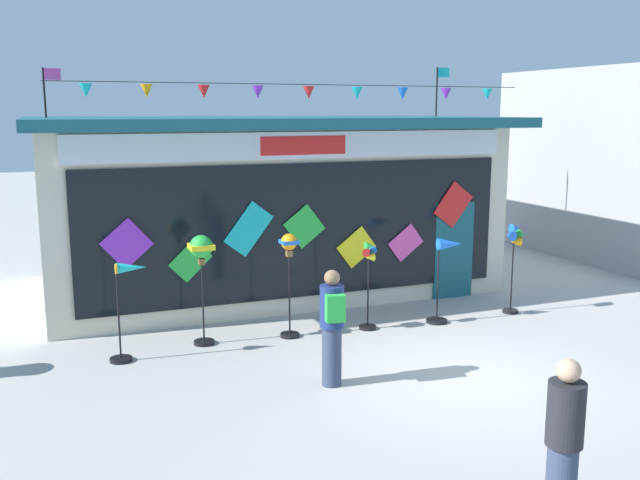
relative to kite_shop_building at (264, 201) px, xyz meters
name	(u,v)px	position (x,y,z in m)	size (l,w,h in m)	color
ground_plane	(457,376)	(0.99, -6.37, -1.88)	(80.00, 80.00, 0.00)	#ADAAA5
kite_shop_building	(264,201)	(0.00, 0.00, 0.00)	(9.62, 5.86, 4.86)	beige
wind_spinner_far_left	(127,299)	(-3.42, -3.90, -0.89)	(0.63, 0.34, 1.57)	black
wind_spinner_left	(201,257)	(-2.17, -3.57, -0.38)	(0.39, 0.39, 1.85)	black
wind_spinner_center_left	(289,262)	(-0.70, -3.74, -0.55)	(0.33, 0.33, 1.81)	black
wind_spinner_center_right	(369,274)	(0.74, -3.87, -0.87)	(0.36, 0.31, 1.60)	black
wind_spinner_right	(446,265)	(2.25, -3.97, -0.80)	(0.67, 0.38, 1.57)	black
wind_spinner_far_right	(514,249)	(3.75, -3.97, -0.61)	(0.44, 0.30, 1.76)	black
person_near_camera	(332,325)	(-0.86, -6.01, -0.99)	(0.34, 0.47, 1.68)	#333D56
person_mid_plaza	(564,445)	(-0.25, -10.01, -1.02)	(0.34, 0.34, 1.68)	#333D56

